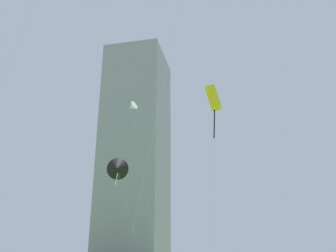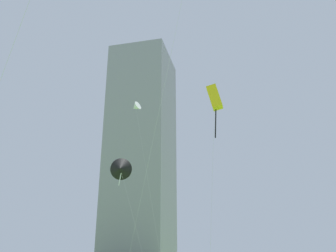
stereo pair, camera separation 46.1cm
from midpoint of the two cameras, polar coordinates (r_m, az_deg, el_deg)
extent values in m
cylinder|color=silver|center=(45.11, -3.09, -8.60)|extent=(5.31, 4.22, 22.36)
cone|color=white|center=(51.18, -5.08, 3.15)|extent=(1.77, 1.75, 1.59)
cylinder|color=silver|center=(25.95, 7.82, -8.64)|extent=(0.76, 2.67, 14.36)
cube|color=yellow|center=(29.45, 8.12, 4.68)|extent=(1.30, 0.85, 2.22)
cylinder|color=black|center=(28.67, 8.32, 1.06)|extent=(0.26, 0.72, 3.36)
cylinder|color=silver|center=(27.84, -0.19, 6.38)|extent=(8.46, 8.53, 29.02)
cylinder|color=silver|center=(39.10, -5.38, -14.86)|extent=(3.86, 0.94, 11.38)
cone|color=black|center=(41.08, -7.50, -6.99)|extent=(3.13, 2.91, 2.89)
cylinder|color=white|center=(40.84, -7.57, -8.54)|extent=(0.37, 0.12, 1.65)
cube|color=#939399|center=(114.60, -4.24, -3.87)|extent=(19.12, 21.70, 69.02)
camera|label=1|loc=(0.23, -89.43, -0.21)|focal=37.01mm
camera|label=2|loc=(0.23, 90.57, 0.21)|focal=37.01mm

